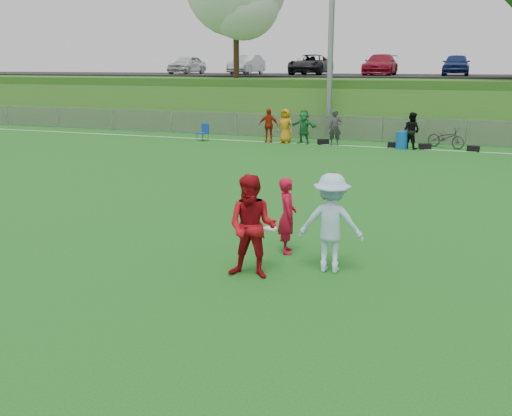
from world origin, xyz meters
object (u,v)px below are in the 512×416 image
at_px(player_red_center, 252,227).
at_px(frisbee, 270,228).
at_px(player_red_left, 287,216).
at_px(player_blue, 331,223).
at_px(recycling_bin, 402,140).
at_px(bicycle, 446,137).

relative_size(player_red_center, frisbee, 7.20).
bearing_deg(frisbee, player_red_left, 88.08).
xyz_separation_m(player_red_left, frisbee, (-0.03, -1.00, -0.01)).
xyz_separation_m(player_red_left, player_blue, (1.10, -0.77, 0.15)).
xyz_separation_m(player_red_center, recycling_bin, (0.75, 17.90, -0.55)).
relative_size(frisbee, recycling_bin, 0.33).
height_order(player_red_center, frisbee, player_red_center).
bearing_deg(frisbee, player_blue, 11.66).
distance_m(player_blue, bicycle, 18.15).
height_order(player_blue, bicycle, player_blue).
distance_m(player_red_left, recycling_bin, 16.34).
bearing_deg(player_blue, bicycle, -100.20).
height_order(player_red_center, bicycle, player_red_center).
height_order(player_red_left, player_red_center, player_red_center).
bearing_deg(player_blue, player_red_center, 26.29).
distance_m(player_red_left, player_red_center, 1.59).
bearing_deg(recycling_bin, frisbee, -91.99).
bearing_deg(bicycle, player_red_left, -160.49).
height_order(player_red_center, recycling_bin, player_red_center).
bearing_deg(bicycle, recycling_bin, 144.96).
bearing_deg(player_red_center, bicycle, 77.68).
xyz_separation_m(player_red_left, recycling_bin, (0.57, 16.33, -0.39)).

